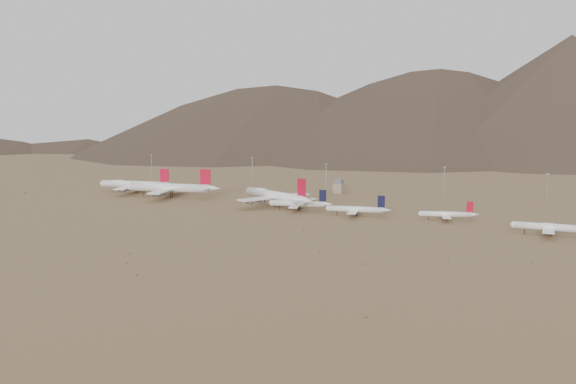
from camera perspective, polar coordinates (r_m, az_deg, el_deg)
The scene contains 16 objects.
ground at distance 452.74m, azimuth -5.51°, elevation -1.66°, with size 3000.00×3000.00×0.00m, color #93764C.
mountain_ridge at distance 1291.07m, azimuth 18.86°, elevation 10.77°, with size 4400.00×1000.00×300.00m.
widebody_west at distance 554.33m, azimuth -13.41°, elevation 0.66°, with size 68.56×54.28×20.93m.
widebody_centre at distance 521.24m, azimuth -10.44°, elevation 0.39°, with size 75.80×60.33×23.38m.
widebody_east at distance 467.70m, azimuth -1.07°, elevation -0.33°, with size 73.74×59.13×23.17m.
narrowbody_a at distance 450.40m, azimuth 1.05°, elevation -1.04°, with size 43.98×32.77×15.08m.
narrowbody_b at distance 429.76m, azimuth 6.19°, elevation -1.54°, with size 42.85×31.73×14.52m.
narrowbody_c at distance 424.59m, azimuth 14.01°, elevation -1.93°, with size 36.38×27.32×12.69m.
narrowbody_d at distance 393.80m, azimuth 22.45°, elevation -2.91°, with size 46.55×33.82×15.42m.
control_tower at distance 539.18m, azimuth 4.57°, elevation 0.45°, with size 8.00×8.00×12.00m.
mast_far_west at distance 642.65m, azimuth -12.02°, elevation 2.29°, with size 2.00×0.60×25.70m.
mast_west at distance 589.87m, azimuth -3.19°, elevation 1.96°, with size 2.00×0.60×25.70m.
mast_centre at distance 530.91m, azimuth 3.41°, elevation 1.31°, with size 2.00×0.60×25.70m.
mast_east at distance 518.01m, azimuth 13.71°, elevation 0.94°, with size 2.00×0.60×25.70m.
mast_far_east at distance 490.36m, azimuth 22.02°, elevation 0.21°, with size 2.00×0.60×25.70m.
desert_scrub at distance 392.68m, azimuth -15.51°, elevation -3.32°, with size 428.11×158.89×0.94m.
Camera 1 is at (261.47, -362.05, 74.33)m, focal length 40.00 mm.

